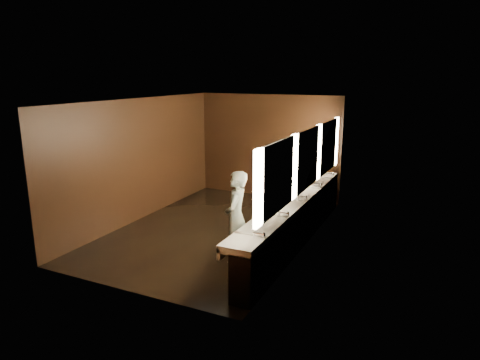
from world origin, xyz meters
name	(u,v)px	position (x,y,z in m)	size (l,w,h in m)	color
floor	(217,230)	(0.00, 0.00, 0.00)	(6.00, 6.00, 0.00)	black
ceiling	(215,100)	(0.00, 0.00, 2.80)	(4.00, 6.00, 0.02)	#2D2D2B
wall_back	(268,146)	(0.00, 3.00, 1.40)	(4.00, 0.02, 2.80)	black
wall_front	(121,206)	(0.00, -3.00, 1.40)	(4.00, 0.02, 2.80)	black
wall_left	(140,160)	(-2.00, 0.00, 1.40)	(0.02, 6.00, 2.80)	black
wall_right	(308,177)	(2.00, 0.00, 1.40)	(0.02, 6.00, 2.80)	black
sink_counter	(296,220)	(1.79, 0.00, 0.50)	(0.55, 5.40, 1.01)	black
mirror_band	(307,159)	(1.98, 0.00, 1.75)	(0.06, 5.03, 1.15)	#FCE6BB
person	(236,217)	(1.08, -1.26, 0.84)	(0.61, 0.40, 1.68)	#7DADBA
trash_bin	(245,266)	(1.58, -1.97, 0.30)	(0.38, 0.38, 0.59)	black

